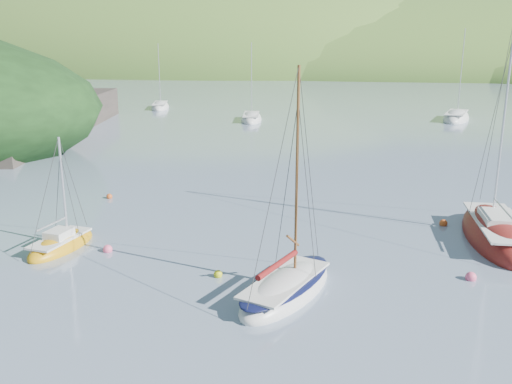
% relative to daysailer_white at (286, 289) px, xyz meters
% --- Properties ---
extents(ground, '(700.00, 700.00, 0.00)m').
position_rel_daysailer_white_xyz_m(ground, '(-3.81, -0.04, -0.22)').
color(ground, gray).
rests_on(ground, ground).
extents(shoreline_hills, '(690.00, 135.00, 56.00)m').
position_rel_daysailer_white_xyz_m(shoreline_hills, '(-13.47, 172.39, -0.22)').
color(shoreline_hills, '#3F6C29').
rests_on(shoreline_hills, ground).
extents(daysailer_white, '(4.44, 6.94, 10.01)m').
position_rel_daysailer_white_xyz_m(daysailer_white, '(0.00, 0.00, 0.00)').
color(daysailer_white, white).
rests_on(daysailer_white, ground).
extents(sloop_red, '(3.34, 8.97, 13.12)m').
position_rel_daysailer_white_xyz_m(sloop_red, '(9.96, 8.63, 0.01)').
color(sloop_red, maroon).
rests_on(sloop_red, ground).
extents(sailboat_yellow, '(2.47, 4.85, 6.16)m').
position_rel_daysailer_white_xyz_m(sailboat_yellow, '(-11.97, 3.09, -0.06)').
color(sailboat_yellow, orange).
rests_on(sailboat_yellow, ground).
extents(distant_sloop_a, '(3.71, 7.64, 10.45)m').
position_rel_daysailer_white_xyz_m(distant_sloop_a, '(-11.42, 48.94, -0.05)').
color(distant_sloop_a, white).
rests_on(distant_sloop_a, ground).
extents(distant_sloop_b, '(5.05, 9.09, 12.28)m').
position_rel_daysailer_white_xyz_m(distant_sloop_b, '(14.16, 54.47, -0.02)').
color(distant_sloop_b, white).
rests_on(distant_sloop_b, ground).
extents(distant_sloop_c, '(4.29, 7.52, 10.15)m').
position_rel_daysailer_white_xyz_m(distant_sloop_c, '(-27.17, 58.66, -0.05)').
color(distant_sloop_c, white).
rests_on(distant_sloop_c, ground).
extents(mooring_buoys, '(21.82, 11.37, 0.48)m').
position_rel_daysailer_white_xyz_m(mooring_buoys, '(-0.79, 5.72, -0.10)').
color(mooring_buoys, '#C9CE14').
rests_on(mooring_buoys, ground).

